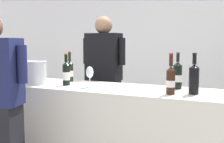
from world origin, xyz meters
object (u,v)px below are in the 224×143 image
(wine_bottle_1, at_px, (66,73))
(wine_bottle_3, at_px, (194,78))
(wine_glass, at_px, (90,73))
(wine_bottle_2, at_px, (70,71))
(ice_bucket, at_px, (36,72))
(wine_bottle_0, at_px, (171,80))
(person_server, at_px, (104,88))
(wine_bottle_5, at_px, (177,75))
(wine_bottle_4, at_px, (10,72))

(wine_bottle_1, bearing_deg, wine_bottle_3, 0.80)
(wine_glass, bearing_deg, wine_bottle_1, 175.89)
(wine_bottle_1, distance_m, wine_glass, 0.27)
(wine_bottle_2, bearing_deg, ice_bucket, -122.85)
(wine_bottle_0, relative_size, person_server, 0.20)
(person_server, bearing_deg, wine_bottle_2, -109.46)
(wine_bottle_0, relative_size, wine_bottle_2, 1.04)
(wine_bottle_3, distance_m, wine_bottle_5, 0.27)
(wine_bottle_5, bearing_deg, wine_bottle_0, -89.31)
(wine_bottle_5, bearing_deg, ice_bucket, -167.59)
(wine_bottle_1, distance_m, wine_bottle_4, 0.63)
(wine_bottle_5, xyz_separation_m, person_server, (-0.98, 0.50, -0.25))
(wine_bottle_0, xyz_separation_m, wine_bottle_2, (-1.16, 0.30, -0.01))
(wine_bottle_0, distance_m, wine_bottle_5, 0.29)
(wine_glass, height_order, person_server, person_server)
(wine_bottle_3, relative_size, wine_bottle_4, 1.07)
(wine_bottle_0, distance_m, ice_bucket, 1.36)
(wine_bottle_4, bearing_deg, wine_bottle_2, 33.23)
(wine_bottle_3, distance_m, wine_glass, 0.95)
(person_server, bearing_deg, wine_glass, -73.99)
(wine_bottle_4, bearing_deg, wine_glass, 5.07)
(wine_glass, distance_m, person_server, 0.82)
(wine_bottle_0, height_order, wine_bottle_3, wine_bottle_3)
(wine_bottle_4, relative_size, wine_bottle_5, 0.96)
(wine_bottle_2, distance_m, wine_bottle_4, 0.62)
(wine_bottle_2, height_order, wine_bottle_3, wine_bottle_3)
(wine_bottle_0, bearing_deg, wine_glass, 176.53)
(wine_glass, bearing_deg, ice_bucket, -174.74)
(wine_bottle_0, distance_m, wine_glass, 0.78)
(wine_bottle_0, relative_size, wine_bottle_4, 1.06)
(wine_bottle_1, bearing_deg, wine_bottle_5, 12.15)
(wine_bottle_5, bearing_deg, wine_bottle_3, -49.84)
(wine_bottle_5, height_order, ice_bucket, wine_bottle_5)
(wine_glass, bearing_deg, person_server, 106.01)
(wine_bottle_3, relative_size, wine_bottle_5, 1.02)
(wine_bottle_2, xyz_separation_m, wine_bottle_5, (1.16, -0.01, 0.01))
(wine_bottle_1, xyz_separation_m, wine_bottle_3, (1.22, 0.02, 0.01))
(ice_bucket, height_order, person_server, person_server)
(wine_bottle_1, bearing_deg, wine_bottle_0, -3.63)
(wine_bottle_3, height_order, wine_bottle_5, wine_bottle_3)
(wine_bottle_1, xyz_separation_m, wine_bottle_5, (1.04, 0.22, 0.01))
(wine_bottle_0, distance_m, wine_bottle_3, 0.19)
(wine_bottle_0, height_order, wine_bottle_2, wine_bottle_0)
(wine_bottle_1, distance_m, wine_bottle_3, 1.22)
(wine_bottle_1, bearing_deg, ice_bucket, -166.73)
(wine_bottle_0, height_order, wine_bottle_5, wine_bottle_0)
(wine_bottle_2, xyz_separation_m, wine_bottle_3, (1.33, -0.22, 0.02))
(person_server, bearing_deg, wine_bottle_3, -31.32)
(wine_bottle_0, height_order, person_server, person_server)
(wine_bottle_1, relative_size, wine_bottle_3, 0.94)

